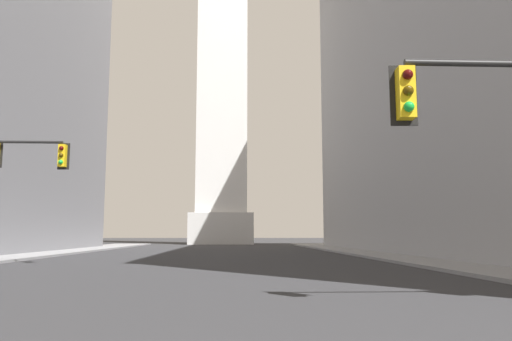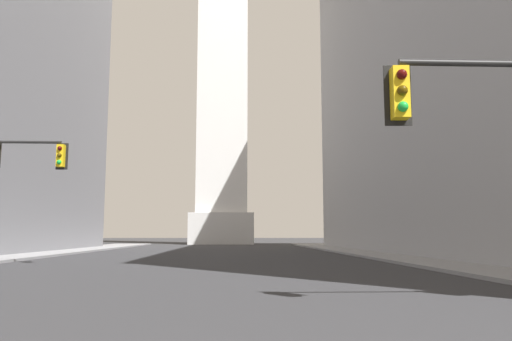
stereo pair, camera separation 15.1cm
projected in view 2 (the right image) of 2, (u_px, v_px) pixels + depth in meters
name	position (u px, v px, depth m)	size (l,w,h in m)	color
sidewalk_right	(423.00, 259.00, 28.23)	(5.00, 90.93, 0.15)	gray
obelisk	(224.00, 17.00, 80.32)	(9.50, 9.50, 74.80)	silver
traffic_light_mid_left	(12.00, 170.00, 24.29)	(4.04, 0.50, 6.09)	black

